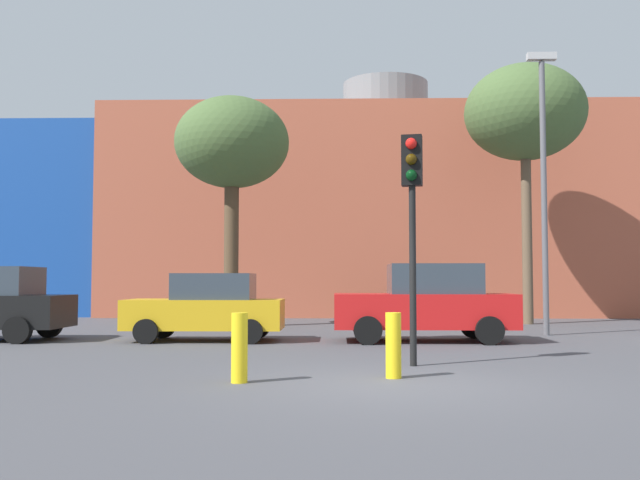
# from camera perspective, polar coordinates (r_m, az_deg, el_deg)

# --- Properties ---
(ground_plane) EXTENTS (200.00, 200.00, 0.00)m
(ground_plane) POSITION_cam_1_polar(r_m,az_deg,el_deg) (10.35, 5.98, -11.51)
(ground_plane) COLOR #47474C
(building_backdrop) EXTENTS (42.50, 10.09, 10.84)m
(building_backdrop) POSITION_cam_1_polar(r_m,az_deg,el_deg) (33.45, 5.34, 1.62)
(building_backdrop) COLOR #B2563D
(building_backdrop) RESTS_ON ground_plane
(parked_car_1) EXTENTS (3.84, 1.89, 1.67)m
(parked_car_1) POSITION_cam_1_polar(r_m,az_deg,el_deg) (17.81, -9.04, -5.37)
(parked_car_1) COLOR gold
(parked_car_1) RESTS_ON ground_plane
(parked_car_2) EXTENTS (4.38, 2.14, 1.90)m
(parked_car_2) POSITION_cam_1_polar(r_m,az_deg,el_deg) (17.66, 8.54, -5.02)
(parked_car_2) COLOR red
(parked_car_2) RESTS_ON ground_plane
(traffic_light_island) EXTENTS (0.40, 0.39, 4.06)m
(traffic_light_island) POSITION_cam_1_polar(r_m,az_deg,el_deg) (12.61, 7.42, 3.56)
(traffic_light_island) COLOR black
(traffic_light_island) RESTS_ON ground_plane
(bare_tree_0) EXTENTS (3.73, 3.73, 7.49)m
(bare_tree_0) POSITION_cam_1_polar(r_m,az_deg,el_deg) (23.48, -7.09, 7.58)
(bare_tree_0) COLOR brown
(bare_tree_0) RESTS_ON ground_plane
(bare_tree_1) EXTENTS (4.18, 4.18, 9.04)m
(bare_tree_1) POSITION_cam_1_polar(r_m,az_deg,el_deg) (26.12, 16.16, 9.73)
(bare_tree_1) COLOR brown
(bare_tree_1) RESTS_ON ground_plane
(bollard_yellow_0) EXTENTS (0.24, 0.24, 1.01)m
(bollard_yellow_0) POSITION_cam_1_polar(r_m,az_deg,el_deg) (10.51, -6.50, -8.60)
(bollard_yellow_0) COLOR yellow
(bollard_yellow_0) RESTS_ON ground_plane
(bollard_yellow_1) EXTENTS (0.24, 0.24, 0.99)m
(bollard_yellow_1) POSITION_cam_1_polar(r_m,az_deg,el_deg) (10.98, 5.93, -8.43)
(bollard_yellow_1) COLOR yellow
(bollard_yellow_1) RESTS_ON ground_plane
(street_lamp) EXTENTS (0.80, 0.24, 7.84)m
(street_lamp) POSITION_cam_1_polar(r_m,az_deg,el_deg) (20.60, 17.54, 5.11)
(street_lamp) COLOR #59595E
(street_lamp) RESTS_ON ground_plane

